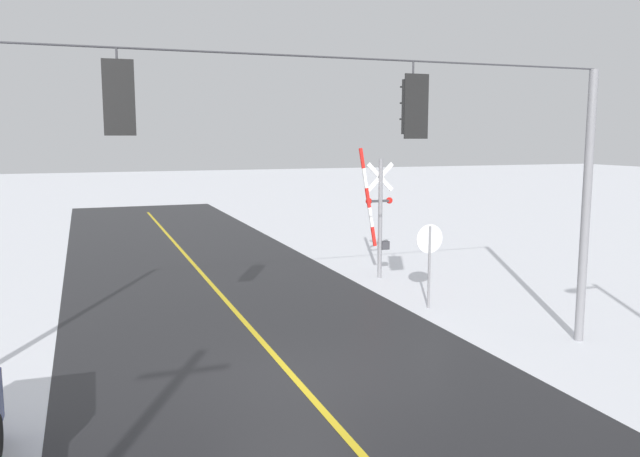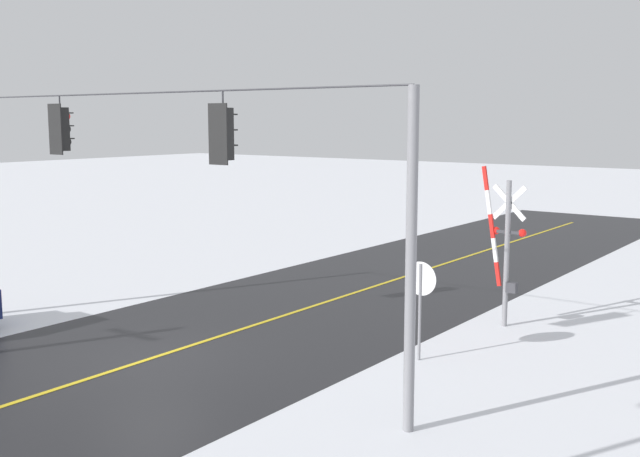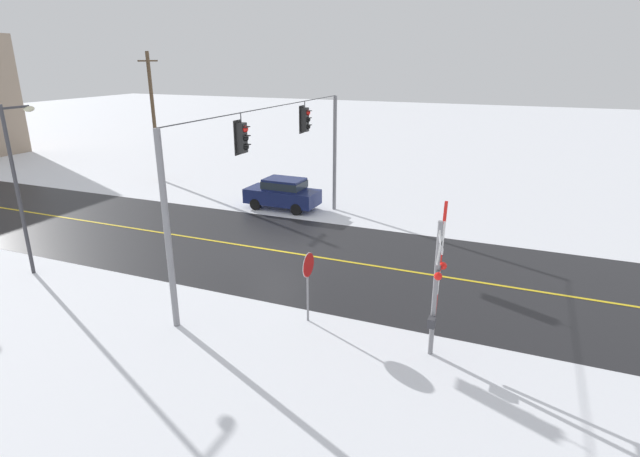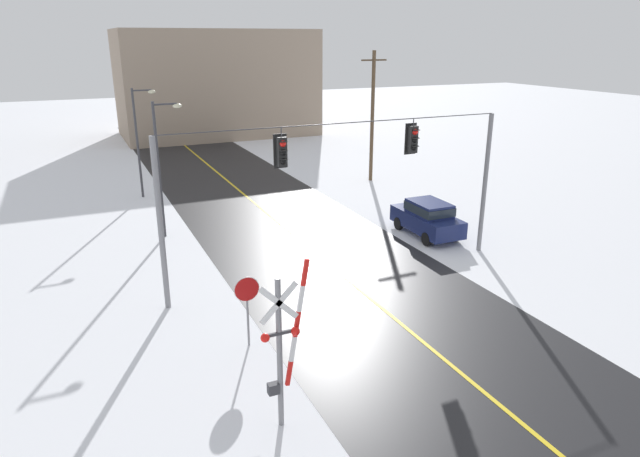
# 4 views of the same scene
# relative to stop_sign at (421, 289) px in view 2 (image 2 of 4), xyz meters

# --- Properties ---
(ground_plane) EXTENTS (160.00, 160.00, 0.00)m
(ground_plane) POSITION_rel_stop_sign_xyz_m (5.13, 3.76, -1.71)
(ground_plane) COLOR white
(signal_span) EXTENTS (14.20, 0.47, 6.22)m
(signal_span) POSITION_rel_stop_sign_xyz_m (5.24, 3.75, 2.34)
(signal_span) COLOR gray
(signal_span) RESTS_ON ground
(stop_sign) EXTENTS (0.80, 0.09, 2.35)m
(stop_sign) POSITION_rel_stop_sign_xyz_m (0.00, 0.00, 0.00)
(stop_sign) COLOR gray
(stop_sign) RESTS_ON ground
(railroad_crossing) EXTENTS (1.28, 0.31, 4.36)m
(railroad_crossing) POSITION_rel_stop_sign_xyz_m (-0.35, -4.02, 0.53)
(railroad_crossing) COLOR gray
(railroad_crossing) RESTS_ON ground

